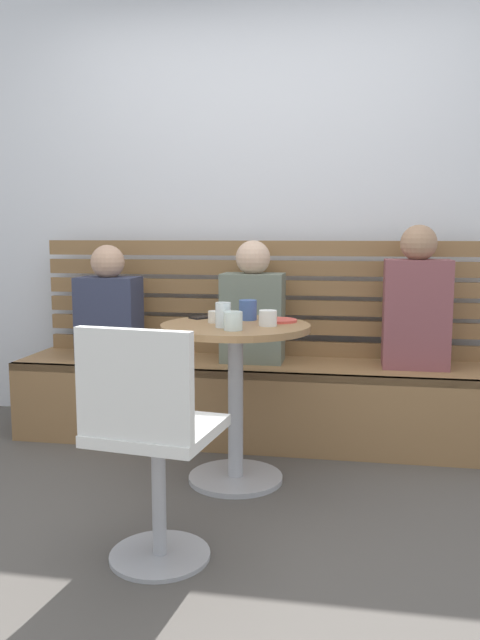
# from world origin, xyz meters

# --- Properties ---
(ground) EXTENTS (8.00, 8.00, 0.00)m
(ground) POSITION_xyz_m (0.00, 0.00, 0.00)
(ground) COLOR #514C47
(back_wall) EXTENTS (5.20, 0.10, 2.90)m
(back_wall) POSITION_xyz_m (0.00, 1.64, 1.45)
(back_wall) COLOR silver
(back_wall) RESTS_ON ground
(booth_bench) EXTENTS (2.70, 0.52, 0.44)m
(booth_bench) POSITION_xyz_m (0.00, 1.20, 0.22)
(booth_bench) COLOR olive
(booth_bench) RESTS_ON ground
(booth_backrest) EXTENTS (2.65, 0.04, 0.67)m
(booth_backrest) POSITION_xyz_m (0.00, 1.44, 0.78)
(booth_backrest) COLOR olive
(booth_backrest) RESTS_ON booth_bench
(cafe_table) EXTENTS (0.68, 0.68, 0.74)m
(cafe_table) POSITION_xyz_m (-0.02, 0.59, 0.52)
(cafe_table) COLOR #ADADB2
(cafe_table) RESTS_ON ground
(white_chair) EXTENTS (0.45, 0.45, 0.85)m
(white_chair) POSITION_xyz_m (-0.16, -0.22, 0.46)
(white_chair) COLOR #ADADB2
(white_chair) RESTS_ON ground
(person_adult) EXTENTS (0.34, 0.22, 0.75)m
(person_adult) POSITION_xyz_m (0.84, 1.23, 0.78)
(person_adult) COLOR brown
(person_adult) RESTS_ON booth_bench
(person_child_left) EXTENTS (0.34, 0.22, 0.67)m
(person_child_left) POSITION_xyz_m (-0.04, 1.23, 0.74)
(person_child_left) COLOR slate
(person_child_left) RESTS_ON booth_bench
(person_child_middle) EXTENTS (0.34, 0.22, 0.64)m
(person_child_middle) POSITION_xyz_m (-0.86, 1.18, 0.72)
(person_child_middle) COLOR #333851
(person_child_middle) RESTS_ON booth_bench
(cup_glass_short) EXTENTS (0.08, 0.08, 0.08)m
(cup_glass_short) POSITION_xyz_m (0.01, 0.41, 0.78)
(cup_glass_short) COLOR silver
(cup_glass_short) RESTS_ON cafe_table
(cup_mug_blue) EXTENTS (0.08, 0.08, 0.09)m
(cup_mug_blue) POSITION_xyz_m (0.02, 0.74, 0.79)
(cup_mug_blue) COLOR #3D5B9E
(cup_mug_blue) RESTS_ON cafe_table
(cup_espresso_small) EXTENTS (0.06, 0.06, 0.05)m
(cup_espresso_small) POSITION_xyz_m (-0.12, 0.62, 0.77)
(cup_espresso_small) COLOR silver
(cup_espresso_small) RESTS_ON cafe_table
(cup_ceramic_white) EXTENTS (0.08, 0.08, 0.07)m
(cup_ceramic_white) POSITION_xyz_m (0.13, 0.56, 0.78)
(cup_ceramic_white) COLOR white
(cup_ceramic_white) RESTS_ON cafe_table
(cup_water_clear) EXTENTS (0.07, 0.07, 0.11)m
(cup_water_clear) POSITION_xyz_m (-0.05, 0.48, 0.80)
(cup_water_clear) COLOR white
(cup_water_clear) RESTS_ON cafe_table
(plate_small) EXTENTS (0.17, 0.17, 0.01)m
(plate_small) POSITION_xyz_m (0.17, 0.71, 0.75)
(plate_small) COLOR #DB4C42
(plate_small) RESTS_ON cafe_table
(phone_on_table) EXTENTS (0.14, 0.15, 0.01)m
(phone_on_table) POSITION_xyz_m (-0.21, 0.78, 0.74)
(phone_on_table) COLOR black
(phone_on_table) RESTS_ON cafe_table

